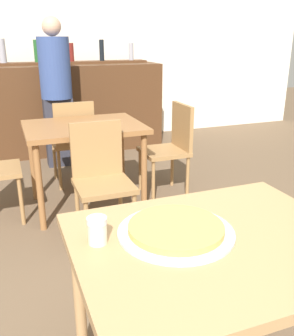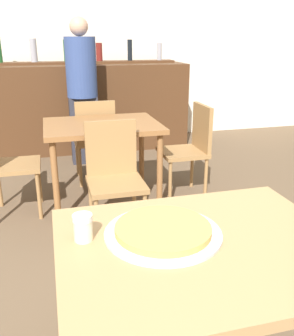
# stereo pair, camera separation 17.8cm
# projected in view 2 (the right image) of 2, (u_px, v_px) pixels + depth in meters

# --- Properties ---
(wall_back) EXTENTS (8.00, 0.05, 2.80)m
(wall_back) POSITION_uv_depth(u_px,v_px,m) (80.00, 39.00, 5.06)
(wall_back) COLOR silver
(wall_back) RESTS_ON ground_plane
(dining_table_near) EXTENTS (1.03, 0.82, 0.73)m
(dining_table_near) POSITION_uv_depth(u_px,v_px,m) (202.00, 263.00, 1.36)
(dining_table_near) COLOR #A87F51
(dining_table_near) RESTS_ON ground_plane
(dining_table_far) EXTENTS (0.96, 0.74, 0.74)m
(dining_table_far) POSITION_uv_depth(u_px,v_px,m) (102.00, 134.00, 3.18)
(dining_table_far) COLOR brown
(dining_table_far) RESTS_ON ground_plane
(bar_counter) EXTENTS (2.60, 0.56, 1.10)m
(bar_counter) POSITION_uv_depth(u_px,v_px,m) (87.00, 108.00, 4.89)
(bar_counter) COLOR #4C2D19
(bar_counter) RESTS_ON ground_plane
(bar_back_shelf) EXTENTS (2.39, 0.24, 0.34)m
(bar_back_shelf) POSITION_uv_depth(u_px,v_px,m) (80.00, 58.00, 4.80)
(bar_back_shelf) COLOR #4C2D19
(bar_back_shelf) RESTS_ON bar_counter
(chair_far_side_front) EXTENTS (0.40, 0.40, 0.85)m
(chair_far_side_front) POSITION_uv_depth(u_px,v_px,m) (114.00, 172.00, 2.74)
(chair_far_side_front) COLOR olive
(chair_far_side_front) RESTS_ON ground_plane
(chair_far_side_back) EXTENTS (0.40, 0.40, 0.85)m
(chair_far_side_back) POSITION_uv_depth(u_px,v_px,m) (95.00, 136.00, 3.73)
(chair_far_side_back) COLOR olive
(chair_far_side_back) RESTS_ON ground_plane
(chair_far_side_left) EXTENTS (0.40, 0.40, 0.85)m
(chair_far_side_left) POSITION_uv_depth(u_px,v_px,m) (4.00, 158.00, 3.04)
(chair_far_side_left) COLOR olive
(chair_far_side_left) RESTS_ON ground_plane
(chair_far_side_right) EXTENTS (0.40, 0.40, 0.85)m
(chair_far_side_right) POSITION_uv_depth(u_px,v_px,m) (191.00, 145.00, 3.43)
(chair_far_side_right) COLOR olive
(chair_far_side_right) RESTS_ON ground_plane
(pizza_tray) EXTENTS (0.44, 0.44, 0.04)m
(pizza_tray) POSITION_uv_depth(u_px,v_px,m) (163.00, 231.00, 1.38)
(pizza_tray) COLOR #B7B7BC
(pizza_tray) RESTS_ON dining_table_near
(cheese_shaker) EXTENTS (0.07, 0.07, 0.10)m
(cheese_shaker) POSITION_uv_depth(u_px,v_px,m) (83.00, 227.00, 1.33)
(cheese_shaker) COLOR beige
(cheese_shaker) RESTS_ON dining_table_near
(person_standing) EXTENTS (0.34, 0.34, 1.63)m
(person_standing) POSITION_uv_depth(u_px,v_px,m) (82.00, 88.00, 4.22)
(person_standing) COLOR #2D2D38
(person_standing) RESTS_ON ground_plane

